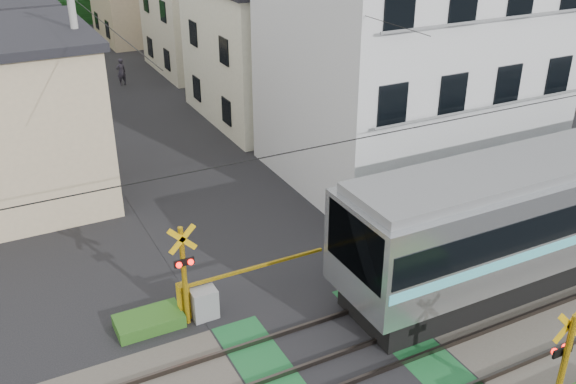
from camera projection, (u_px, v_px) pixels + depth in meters
ground at (350, 368)px, 16.02m from camera, size 120.00×120.00×0.00m
track_bed at (350, 367)px, 16.01m from camera, size 120.00×120.00×0.14m
crossing_signal_far at (200, 296)px, 17.56m from camera, size 4.74×0.65×3.09m
apartment_block at (410, 58)px, 25.02m from camera, size 10.20×8.36×9.30m
houses_row at (106, 33)px, 35.37m from camera, size 22.07×31.35×6.80m
catenary at (549, 187)px, 16.87m from camera, size 60.00×5.04×7.00m
utility_poles at (91, 31)px, 32.14m from camera, size 7.90×42.00×8.00m
pedestrian at (121, 72)px, 37.39m from camera, size 0.65×0.51×1.58m
weed_patches at (410, 343)px, 16.59m from camera, size 10.25×8.80×0.40m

